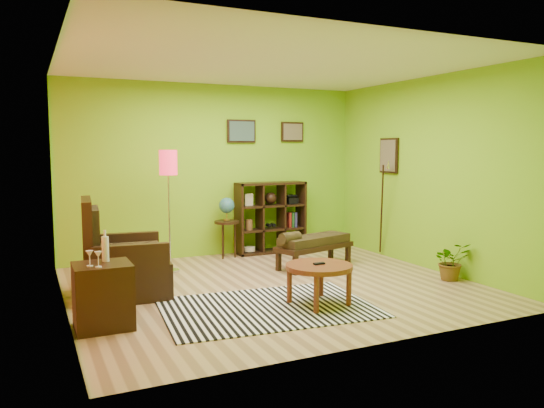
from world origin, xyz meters
name	(u,v)px	position (x,y,z in m)	size (l,w,h in m)	color
ground	(274,286)	(0.00, 0.00, 0.00)	(5.00, 5.00, 0.00)	tan
room_shell	(266,146)	(-0.09, 0.01, 1.80)	(5.04, 4.54, 2.82)	#82C51A
zebra_rug	(268,308)	(-0.46, -0.84, 0.01)	(2.30, 1.56, 0.01)	white
coffee_table	(319,270)	(0.12, -0.96, 0.40)	(0.76, 0.76, 0.48)	maroon
armchair	(120,266)	(-1.85, 0.40, 0.36)	(1.06, 1.06, 1.18)	black
side_cabinet	(103,295)	(-2.20, -0.73, 0.33)	(0.54, 0.50, 0.96)	black
floor_lamp	(168,173)	(-1.01, 1.35, 1.41)	(0.26, 0.26, 1.74)	silver
globe_table	(227,212)	(0.07, 1.94, 0.74)	(0.40, 0.40, 0.98)	black
cube_shelf	(272,217)	(0.91, 2.03, 0.60)	(1.20, 0.35, 1.20)	black
bench	(313,243)	(0.98, 0.72, 0.37)	(1.33, 0.77, 0.58)	black
potted_plant	(451,265)	(2.30, -0.72, 0.20)	(0.47, 0.52, 0.40)	#26661E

